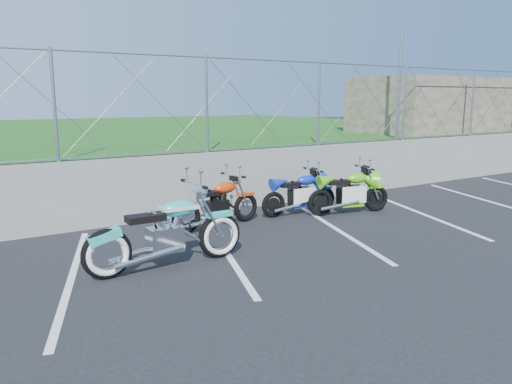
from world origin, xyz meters
TOP-DOWN VIEW (x-y plane):
  - ground at (0.00, 0.00)m, footprint 90.00×90.00m
  - retaining_wall at (0.00, 3.50)m, footprint 30.00×0.22m
  - grass_field at (0.00, 13.50)m, footprint 30.00×20.00m
  - stone_building at (10.50, 5.50)m, footprint 5.00×3.00m
  - chain_link_fence at (0.00, 3.50)m, footprint 28.00×0.03m
  - sign_pole at (7.20, 3.90)m, footprint 0.08×0.08m
  - parking_lines at (1.20, 1.00)m, footprint 18.29×4.31m
  - cruiser_turquoise at (-1.12, 0.61)m, footprint 2.44×0.77m
  - naked_orange at (0.59, 2.25)m, footprint 1.96×0.67m
  - sportbike_green at (3.49, 1.77)m, footprint 1.88×0.68m
  - sportbike_blue at (2.57, 2.29)m, footprint 1.82×0.65m

SIDE VIEW (x-z plane):
  - ground at x=0.00m, z-range 0.00..0.00m
  - parking_lines at x=1.20m, z-range 0.00..0.01m
  - sportbike_blue at x=2.57m, z-range -0.06..0.88m
  - naked_orange at x=0.59m, z-range -0.07..0.91m
  - sportbike_green at x=3.49m, z-range -0.07..0.92m
  - cruiser_turquoise at x=-1.12m, z-range -0.12..1.09m
  - retaining_wall at x=0.00m, z-range 0.00..1.30m
  - grass_field at x=0.00m, z-range 0.00..1.30m
  - stone_building at x=10.50m, z-range 1.30..3.10m
  - chain_link_fence at x=0.00m, z-range 1.30..3.30m
  - sign_pole at x=7.20m, z-range 1.30..4.30m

